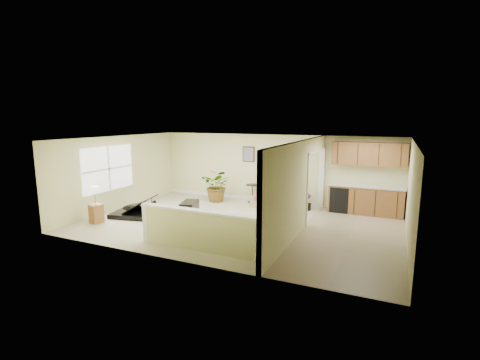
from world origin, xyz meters
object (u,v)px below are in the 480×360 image
at_px(small_plant, 307,203).
at_px(piano, 139,198).
at_px(loveseat, 276,197).
at_px(lamp_stand, 96,207).
at_px(accent_table, 252,191).
at_px(palm_plant, 217,186).
at_px(piano_bench, 190,210).

bearing_deg(small_plant, piano, -150.07).
distance_m(loveseat, lamp_stand, 5.86).
bearing_deg(piano, accent_table, 35.55).
relative_size(loveseat, palm_plant, 1.38).
xyz_separation_m(piano_bench, lamp_stand, (-2.32, -1.49, 0.20)).
bearing_deg(piano, loveseat, 23.79).
bearing_deg(piano, lamp_stand, -126.48).
relative_size(accent_table, lamp_stand, 0.61).
bearing_deg(piano, palm_plant, 48.11).
xyz_separation_m(loveseat, lamp_stand, (-4.28, -3.99, 0.13)).
distance_m(piano, small_plant, 5.58).
bearing_deg(piano_bench, lamp_stand, -147.36).
distance_m(piano_bench, small_plant, 3.98).
bearing_deg(loveseat, lamp_stand, -128.79).
height_order(accent_table, small_plant, accent_table).
height_order(piano, small_plant, piano).
bearing_deg(piano_bench, accent_table, 71.16).
bearing_deg(lamp_stand, accent_table, 52.59).
height_order(accent_table, lamp_stand, lamp_stand).
xyz_separation_m(palm_plant, lamp_stand, (-2.03, -3.88, -0.13)).
bearing_deg(palm_plant, small_plant, 2.50).
xyz_separation_m(piano_bench, loveseat, (1.96, 2.50, 0.07)).
bearing_deg(piano_bench, loveseat, 51.92).
relative_size(piano_bench, palm_plant, 0.67).
bearing_deg(palm_plant, piano_bench, -83.14).
height_order(piano_bench, accent_table, accent_table).
bearing_deg(accent_table, piano_bench, -108.84).
bearing_deg(small_plant, palm_plant, -177.50).
relative_size(piano_bench, small_plant, 1.48).
relative_size(small_plant, lamp_stand, 0.50).
distance_m(piano_bench, palm_plant, 2.43).
height_order(loveseat, small_plant, loveseat).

